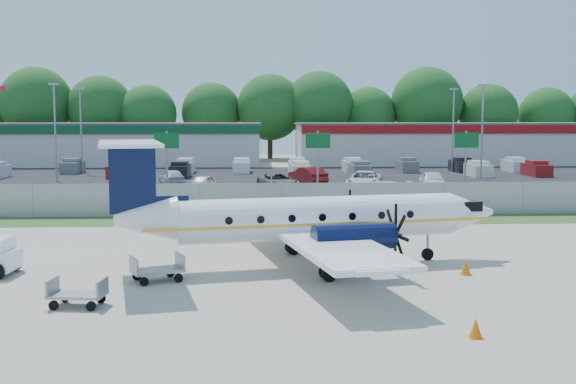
{
  "coord_description": "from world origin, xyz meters",
  "views": [
    {
      "loc": [
        -1.71,
        -29.7,
        6.06
      ],
      "look_at": [
        0.0,
        6.0,
        2.3
      ],
      "focal_mm": 45.0,
      "sensor_mm": 36.0,
      "label": 1
    }
  ],
  "objects": [
    {
      "name": "sign_mid",
      "position": [
        3.0,
        22.91,
        3.61
      ],
      "size": [
        1.8,
        0.26,
        5.0
      ],
      "color": "gray",
      "rests_on": "ground"
    },
    {
      "name": "baggage_cart_far",
      "position": [
        -5.27,
        -3.44,
        0.45
      ],
      "size": [
        2.12,
        1.74,
        0.96
      ],
      "color": "gray",
      "rests_on": "ground"
    },
    {
      "name": "parked_car_e",
      "position": [
        12.86,
        28.18,
        0.0
      ],
      "size": [
        2.4,
        4.91,
        1.61
      ],
      "primitive_type": "imported",
      "rotation": [
        0.0,
        0.0,
        -0.11
      ],
      "color": "silver",
      "rests_on": "ground"
    },
    {
      "name": "perimeter_fence",
      "position": [
        0.0,
        14.0,
        1.0
      ],
      "size": [
        120.0,
        0.06,
        1.99
      ],
      "color": "gray",
      "rests_on": "ground"
    },
    {
      "name": "aircraft",
      "position": [
        0.59,
        -0.99,
        1.97
      ],
      "size": [
        16.72,
        16.39,
        5.1
      ],
      "color": "white",
      "rests_on": "ground"
    },
    {
      "name": "ground",
      "position": [
        0.0,
        0.0,
        0.0
      ],
      "size": [
        170.0,
        170.0,
        0.0
      ],
      "primitive_type": "plane",
      "color": "#AFA894",
      "rests_on": "ground"
    },
    {
      "name": "sign_right",
      "position": [
        14.0,
        22.91,
        3.61
      ],
      "size": [
        1.8,
        0.26,
        5.0
      ],
      "color": "gray",
      "rests_on": "ground"
    },
    {
      "name": "cone_port_wing",
      "position": [
        4.36,
        -10.68,
        0.26
      ],
      "size": [
        0.39,
        0.39,
        0.55
      ],
      "color": "orange",
      "rests_on": "ground"
    },
    {
      "name": "parked_car_c",
      "position": [
        0.31,
        28.76,
        0.0
      ],
      "size": [
        3.74,
        5.77,
        1.48
      ],
      "primitive_type": "imported",
      "rotation": [
        0.0,
        0.0,
        0.26
      ],
      "color": "#595B5E",
      "rests_on": "ground"
    },
    {
      "name": "parked_car_a",
      "position": [
        -12.37,
        28.94,
        0.0
      ],
      "size": [
        1.84,
        4.16,
        1.33
      ],
      "primitive_type": "imported",
      "rotation": [
        0.0,
        0.0,
        0.11
      ],
      "color": "black",
      "rests_on": "ground"
    },
    {
      "name": "cone_nose",
      "position": [
        6.42,
        -2.83,
        0.28
      ],
      "size": [
        0.42,
        0.42,
        0.59
      ],
      "color": "orange",
      "rests_on": "ground"
    },
    {
      "name": "building_east",
      "position": [
        26.0,
        61.98,
        2.63
      ],
      "size": [
        44.4,
        12.4,
        5.24
      ],
      "color": "beige",
      "rests_on": "ground"
    },
    {
      "name": "light_pole_sw",
      "position": [
        -20.0,
        48.0,
        5.23
      ],
      "size": [
        0.9,
        0.35,
        9.09
      ],
      "color": "gray",
      "rests_on": "ground"
    },
    {
      "name": "parked_car_b",
      "position": [
        -5.85,
        28.26,
        0.0
      ],
      "size": [
        2.45,
        4.22,
        1.35
      ],
      "primitive_type": "imported",
      "rotation": [
        0.0,
        0.0,
        -0.23
      ],
      "color": "beige",
      "rests_on": "ground"
    },
    {
      "name": "light_pole_ne",
      "position": [
        20.0,
        38.0,
        5.23
      ],
      "size": [
        0.9,
        0.35,
        9.09
      ],
      "color": "gray",
      "rests_on": "ground"
    },
    {
      "name": "parked_car_f",
      "position": [
        -8.98,
        34.4,
        0.0
      ],
      "size": [
        2.95,
        4.44,
        1.41
      ],
      "primitive_type": "imported",
      "rotation": [
        0.0,
        0.0,
        3.48
      ],
      "color": "silver",
      "rests_on": "ground"
    },
    {
      "name": "far_parking_rows",
      "position": [
        0.0,
        45.0,
        0.0
      ],
      "size": [
        56.0,
        10.0,
        1.6
      ],
      "primitive_type": null,
      "color": "gray",
      "rests_on": "ground"
    },
    {
      "name": "baggage_cart_near",
      "position": [
        -7.35,
        -6.87,
        0.42
      ],
      "size": [
        1.84,
        1.24,
        0.9
      ],
      "color": "gray",
      "rests_on": "ground"
    },
    {
      "name": "sign_left",
      "position": [
        -8.0,
        22.91,
        3.61
      ],
      "size": [
        1.8,
        0.26,
        5.0
      ],
      "color": "gray",
      "rests_on": "ground"
    },
    {
      "name": "road_car_mid",
      "position": [
        6.9,
        20.15,
        0.0
      ],
      "size": [
        5.36,
        2.27,
        1.54
      ],
      "primitive_type": "imported",
      "rotation": [
        0.0,
        0.0,
        -1.55
      ],
      "color": "silver",
      "rests_on": "ground"
    },
    {
      "name": "tree_line",
      "position": [
        0.0,
        74.0,
        0.0
      ],
      "size": [
        112.0,
        6.0,
        14.0
      ],
      "primitive_type": null,
      "color": "#195117",
      "rests_on": "ground"
    },
    {
      "name": "light_pole_nw",
      "position": [
        -20.0,
        38.0,
        5.23
      ],
      "size": [
        0.9,
        0.35,
        9.09
      ],
      "color": "gray",
      "rests_on": "ground"
    },
    {
      "name": "parked_car_d",
      "position": [
        7.35,
        28.7,
        0.0
      ],
      "size": [
        3.97,
        6.24,
        1.6
      ],
      "primitive_type": "imported",
      "rotation": [
        0.0,
        0.0,
        -0.24
      ],
      "color": "silver",
      "rests_on": "ground"
    },
    {
      "name": "access_road",
      "position": [
        0.0,
        19.0,
        0.01
      ],
      "size": [
        170.0,
        8.0,
        0.02
      ],
      "primitive_type": "cube",
      "color": "black",
      "rests_on": "ground"
    },
    {
      "name": "parked_car_g",
      "position": [
        3.13,
        34.59,
        0.0
      ],
      "size": [
        3.49,
        4.98,
        1.56
      ],
      "primitive_type": "imported",
      "rotation": [
        0.0,
        0.0,
        3.58
      ],
      "color": "maroon",
      "rests_on": "ground"
    },
    {
      "name": "parking_lot",
      "position": [
        0.0,
        40.0,
        0.01
      ],
      "size": [
        170.0,
        32.0,
        0.02
      ],
      "primitive_type": "cube",
      "color": "black",
      "rests_on": "ground"
    },
    {
      "name": "building_west",
      "position": [
        -24.0,
        61.98,
        2.63
      ],
      "size": [
        46.4,
        12.4,
        5.24
      ],
      "color": "beige",
      "rests_on": "ground"
    },
    {
      "name": "light_pole_se",
      "position": [
        20.0,
        48.0,
        5.23
      ],
      "size": [
        0.9,
        0.35,
        9.09
      ],
      "color": "gray",
      "rests_on": "ground"
    },
    {
      "name": "grass_verge",
      "position": [
        0.0,
        12.0,
        0.01
      ],
      "size": [
        170.0,
        4.0,
        0.02
      ],
      "primitive_type": "cube",
      "color": "#2D561E",
      "rests_on": "ground"
    },
    {
      "name": "cone_starboard_wing",
      "position": [
        -4.94,
        12.91,
        0.25
      ],
      "size": [
        0.37,
        0.37,
        0.53
      ],
      "color": "orange",
      "rests_on": "ground"
    }
  ]
}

